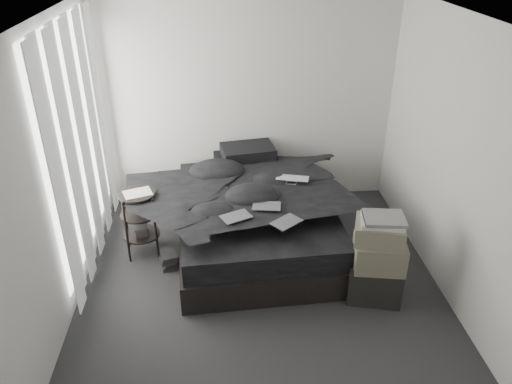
{
  "coord_description": "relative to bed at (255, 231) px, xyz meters",
  "views": [
    {
      "loc": [
        -0.35,
        -3.81,
        3.26
      ],
      "look_at": [
        0.0,
        0.8,
        0.75
      ],
      "focal_mm": 35.0,
      "sensor_mm": 36.0,
      "label": 1
    }
  ],
  "objects": [
    {
      "name": "floor",
      "position": [
        -0.01,
        -0.96,
        -0.15
      ],
      "size": [
        3.6,
        4.2,
        0.01
      ],
      "primitive_type": "cube",
      "color": "#29292C",
      "rests_on": "ground"
    },
    {
      "name": "ceiling",
      "position": [
        -0.01,
        -0.96,
        2.45
      ],
      "size": [
        3.6,
        4.2,
        0.01
      ],
      "primitive_type": "cube",
      "color": "white",
      "rests_on": "ground"
    },
    {
      "name": "wall_back",
      "position": [
        -0.01,
        1.14,
        1.15
      ],
      "size": [
        3.6,
        0.01,
        2.6
      ],
      "primitive_type": "cube",
      "color": "silver",
      "rests_on": "ground"
    },
    {
      "name": "wall_front",
      "position": [
        -0.01,
        -3.06,
        1.15
      ],
      "size": [
        3.6,
        0.01,
        2.6
      ],
      "primitive_type": "cube",
      "color": "silver",
      "rests_on": "ground"
    },
    {
      "name": "wall_left",
      "position": [
        -1.81,
        -0.96,
        1.15
      ],
      "size": [
        0.01,
        4.2,
        2.6
      ],
      "primitive_type": "cube",
      "color": "silver",
      "rests_on": "ground"
    },
    {
      "name": "wall_right",
      "position": [
        1.79,
        -0.96,
        1.15
      ],
      "size": [
        0.01,
        4.2,
        2.6
      ],
      "primitive_type": "cube",
      "color": "silver",
      "rests_on": "ground"
    },
    {
      "name": "window_left",
      "position": [
        -1.79,
        -0.06,
        1.2
      ],
      "size": [
        0.02,
        2.0,
        2.3
      ],
      "primitive_type": "cube",
      "color": "white",
      "rests_on": "wall_left"
    },
    {
      "name": "curtain_left",
      "position": [
        -1.74,
        -0.06,
        1.13
      ],
      "size": [
        0.06,
        2.12,
        2.48
      ],
      "primitive_type": "cube",
      "color": "white",
      "rests_on": "wall_left"
    },
    {
      "name": "bed",
      "position": [
        0.0,
        0.0,
        0.0
      ],
      "size": [
        1.83,
        2.34,
        0.31
      ],
      "primitive_type": "cube",
      "rotation": [
        0.0,
        0.0,
        0.06
      ],
      "color": "black",
      "rests_on": "floor"
    },
    {
      "name": "mattress",
      "position": [
        0.0,
        -0.0,
        0.27
      ],
      "size": [
        1.76,
        2.27,
        0.24
      ],
      "primitive_type": "cube",
      "rotation": [
        0.0,
        0.0,
        0.06
      ],
      "color": "black",
      "rests_on": "bed"
    },
    {
      "name": "duvet",
      "position": [
        0.0,
        -0.05,
        0.52
      ],
      "size": [
        1.77,
        2.01,
        0.26
      ],
      "primitive_type": "imported",
      "rotation": [
        0.0,
        0.0,
        0.06
      ],
      "color": "black",
      "rests_on": "mattress"
    },
    {
      "name": "pillow_lower",
      "position": [
        -0.11,
        0.87,
        0.47
      ],
      "size": [
        0.7,
        0.5,
        0.15
      ],
      "primitive_type": "cube",
      "rotation": [
        0.0,
        0.0,
        0.06
      ],
      "color": "black",
      "rests_on": "mattress"
    },
    {
      "name": "pillow_upper",
      "position": [
        -0.03,
        0.85,
        0.62
      ],
      "size": [
        0.7,
        0.53,
        0.14
      ],
      "primitive_type": "cube",
      "rotation": [
        0.0,
        0.0,
        0.16
      ],
      "color": "black",
      "rests_on": "pillow_lower"
    },
    {
      "name": "laptop",
      "position": [
        0.41,
        0.08,
        0.67
      ],
      "size": [
        0.41,
        0.31,
        0.03
      ],
      "primitive_type": "imported",
      "rotation": [
        0.0,
        0.0,
        -0.25
      ],
      "color": "silver",
      "rests_on": "duvet"
    },
    {
      "name": "comic_a",
      "position": [
        -0.24,
        -0.62,
        0.66
      ],
      "size": [
        0.34,
        0.29,
        0.01
      ],
      "primitive_type": "cube",
      "rotation": [
        0.0,
        0.0,
        0.44
      ],
      "color": "black",
      "rests_on": "duvet"
    },
    {
      "name": "comic_b",
      "position": [
        0.08,
        -0.43,
        0.67
      ],
      "size": [
        0.31,
        0.23,
        0.01
      ],
      "primitive_type": "cube",
      "rotation": [
        0.0,
        0.0,
        -0.15
      ],
      "color": "black",
      "rests_on": "duvet"
    },
    {
      "name": "comic_c",
      "position": [
        0.24,
        -0.75,
        0.67
      ],
      "size": [
        0.34,
        0.32,
        0.01
      ],
      "primitive_type": "cube",
      "rotation": [
        0.0,
        0.0,
        0.67
      ],
      "color": "black",
      "rests_on": "duvet"
    },
    {
      "name": "side_stand",
      "position": [
        -1.26,
        -0.08,
        0.22
      ],
      "size": [
        0.47,
        0.47,
        0.74
      ],
      "primitive_type": "cylinder",
      "rotation": [
        0.0,
        0.0,
        0.18
      ],
      "color": "black",
      "rests_on": "floor"
    },
    {
      "name": "papers",
      "position": [
        -1.25,
        -0.09,
        0.59
      ],
      "size": [
        0.34,
        0.3,
        0.01
      ],
      "primitive_type": "cube",
      "rotation": [
        0.0,
        0.0,
        0.35
      ],
      "color": "white",
      "rests_on": "side_stand"
    },
    {
      "name": "floor_books",
      "position": [
        -0.96,
        -0.38,
        -0.07
      ],
      "size": [
        0.22,
        0.26,
        0.16
      ],
      "primitive_type": "cube",
      "rotation": [
        0.0,
        0.0,
        0.28
      ],
      "color": "black",
      "rests_on": "floor"
    },
    {
      "name": "box_lower",
      "position": [
        1.08,
        -1.02,
        0.03
      ],
      "size": [
        0.58,
        0.5,
        0.37
      ],
      "primitive_type": "cube",
      "rotation": [
        0.0,
        0.0,
        -0.23
      ],
      "color": "black",
      "rests_on": "floor"
    },
    {
      "name": "box_mid",
      "position": [
        1.09,
        -1.03,
        0.36
      ],
      "size": [
        0.52,
        0.44,
        0.28
      ],
      "primitive_type": "cube",
      "rotation": [
        0.0,
        0.0,
        -0.16
      ],
      "color": "#686452",
      "rests_on": "box_lower"
    },
    {
      "name": "box_upper",
      "position": [
        1.07,
        -1.02,
        0.6
      ],
      "size": [
        0.53,
        0.47,
        0.2
      ],
      "primitive_type": "cube",
      "rotation": [
        0.0,
        0.0,
        -0.28
      ],
      "color": "#686452",
      "rests_on": "box_mid"
    },
    {
      "name": "art_book_white",
      "position": [
        1.08,
        -1.02,
        0.71
      ],
      "size": [
        0.44,
        0.38,
        0.04
      ],
      "primitive_type": "cube",
      "rotation": [
        0.0,
        0.0,
        -0.23
      ],
      "color": "silver",
      "rests_on": "box_upper"
    },
    {
      "name": "art_book_snake",
      "position": [
        1.09,
        -1.03,
        0.75
      ],
      "size": [
        0.4,
        0.34,
        0.03
      ],
      "primitive_type": "cube",
      "rotation": [
        0.0,
        0.0,
        -0.13
      ],
      "color": "silver",
      "rests_on": "art_book_white"
    }
  ]
}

